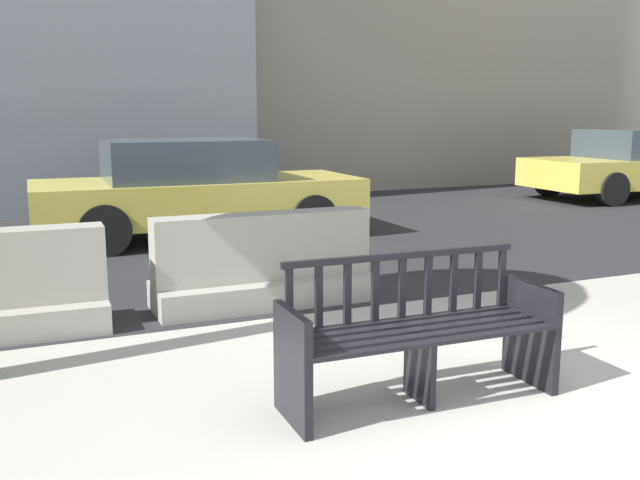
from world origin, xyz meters
The scene contains 6 objects.
ground_plane centered at (0.00, 0.00, 0.00)m, with size 200.00×200.00×0.00m, color #ADA89E.
street_asphalt centered at (0.00, 8.70, 0.00)m, with size 120.00×12.00×0.01m, color #28282B.
street_bench centered at (-0.60, 0.70, 0.40)m, with size 1.70×0.57×0.88m.
jersey_barrier_centre centered at (-0.73, 3.17, 0.34)m, with size 2.00×0.69×0.84m.
car_taxi_near centered at (-0.44, 6.81, 0.68)m, with size 4.44×1.96×1.37m.
car_sedan_mid centered at (8.88, 7.85, 0.69)m, with size 4.41×2.12×1.39m.
Camera 1 is at (-2.81, -2.84, 1.74)m, focal length 40.00 mm.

